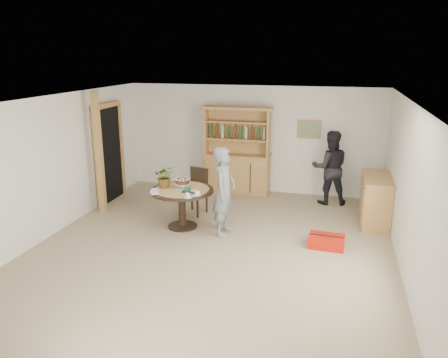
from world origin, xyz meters
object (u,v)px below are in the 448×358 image
at_px(dining_chair, 197,188).
at_px(teen_boy, 224,191).
at_px(hutch, 237,164).
at_px(sideboard, 376,200).
at_px(adult_person, 330,168).
at_px(dining_table, 182,197).
at_px(red_suitcase, 326,241).

relative_size(dining_chair, teen_boy, 0.58).
bearing_deg(hutch, dining_chair, -107.82).
xyz_separation_m(sideboard, teen_boy, (-2.71, -1.25, 0.34)).
height_order(dining_chair, adult_person, adult_person).
xyz_separation_m(sideboard, adult_person, (-0.91, 0.97, 0.34)).
height_order(sideboard, adult_person, adult_person).
xyz_separation_m(dining_chair, teen_boy, (0.83, -0.93, 0.28)).
height_order(hutch, dining_chair, hutch).
relative_size(hutch, sideboard, 1.62).
relative_size(sideboard, adult_person, 0.78).
relative_size(dining_table, adult_person, 0.74).
xyz_separation_m(sideboard, red_suitcase, (-0.86, -1.37, -0.37)).
xyz_separation_m(hutch, dining_chair, (-0.50, -1.56, -0.15)).
relative_size(teen_boy, red_suitcase, 2.60).
xyz_separation_m(dining_chair, red_suitcase, (2.68, -1.05, -0.43)).
xyz_separation_m(hutch, adult_person, (2.13, -0.27, 0.12)).
distance_m(dining_table, teen_boy, 0.88).
bearing_deg(red_suitcase, teen_boy, 179.80).
bearing_deg(adult_person, sideboard, 122.28).
bearing_deg(sideboard, dining_chair, -174.85).
height_order(teen_boy, adult_person, adult_person).
relative_size(dining_table, red_suitcase, 1.92).
xyz_separation_m(dining_table, teen_boy, (0.85, -0.10, 0.21)).
bearing_deg(dining_table, hutch, 77.70).
distance_m(dining_table, red_suitcase, 2.75).
bearing_deg(dining_table, teen_boy, -6.71).
bearing_deg(dining_table, dining_chair, 88.67).
relative_size(hutch, teen_boy, 1.26).
distance_m(teen_boy, adult_person, 2.86).
distance_m(hutch, red_suitcase, 3.45).
bearing_deg(adult_person, dining_chair, 15.34).
distance_m(dining_chair, adult_person, 2.94).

